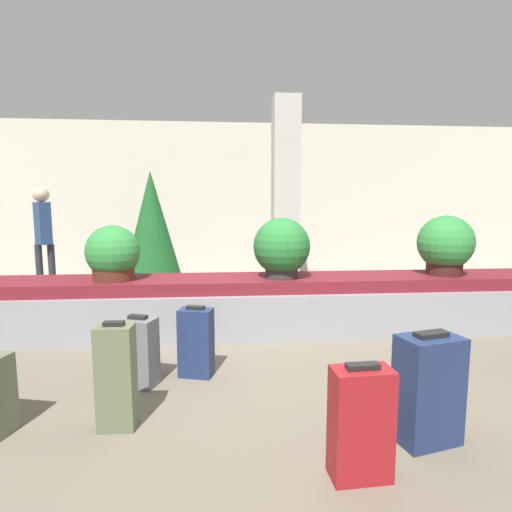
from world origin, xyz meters
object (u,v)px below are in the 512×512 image
(suitcase_2, at_px, (139,352))
(traveler_0, at_px, (43,230))
(suitcase_4, at_px, (196,342))
(suitcase_1, at_px, (116,377))
(potted_plant_0, at_px, (445,245))
(suitcase_5, at_px, (428,389))
(suitcase_3, at_px, (361,423))
(potted_plant_1, at_px, (113,255))
(pillar, at_px, (285,199))
(decorated_tree, at_px, (152,229))
(potted_plant_2, at_px, (282,248))

(suitcase_2, bearing_deg, traveler_0, 141.74)
(suitcase_2, height_order, suitcase_4, suitcase_4)
(suitcase_1, height_order, suitcase_2, suitcase_1)
(suitcase_4, relative_size, potted_plant_0, 0.87)
(suitcase_5, bearing_deg, suitcase_3, -164.58)
(potted_plant_1, bearing_deg, traveler_0, 127.07)
(traveler_0, bearing_deg, suitcase_1, 167.76)
(pillar, xyz_separation_m, decorated_tree, (-2.16, 0.13, -0.48))
(suitcase_1, bearing_deg, potted_plant_1, 107.21)
(suitcase_3, xyz_separation_m, potted_plant_2, (-0.05, 2.58, 0.69))
(suitcase_1, bearing_deg, decorated_tree, 98.65)
(decorated_tree, bearing_deg, suitcase_4, -74.19)
(suitcase_2, bearing_deg, potted_plant_0, 41.40)
(suitcase_2, relative_size, potted_plant_0, 0.83)
(suitcase_1, relative_size, traveler_0, 0.41)
(suitcase_5, bearing_deg, suitcase_1, 157.38)
(suitcase_5, distance_m, decorated_tree, 4.99)
(suitcase_3, bearing_deg, traveler_0, 124.00)
(potted_plant_2, bearing_deg, suitcase_1, -125.59)
(suitcase_5, distance_m, potted_plant_0, 2.80)
(pillar, distance_m, decorated_tree, 2.22)
(pillar, relative_size, potted_plant_2, 4.58)
(potted_plant_2, bearing_deg, suitcase_3, -88.78)
(potted_plant_0, relative_size, traveler_0, 0.40)
(suitcase_2, height_order, suitcase_5, suitcase_5)
(potted_plant_0, bearing_deg, suitcase_1, -149.68)
(suitcase_4, xyz_separation_m, potted_plant_0, (2.93, 1.19, 0.72))
(suitcase_3, distance_m, potted_plant_0, 3.34)
(potted_plant_2, height_order, traveler_0, traveler_0)
(pillar, height_order, traveler_0, pillar)
(potted_plant_2, xyz_separation_m, traveler_0, (-3.62, 2.27, 0.10))
(suitcase_4, xyz_separation_m, traveler_0, (-2.69, 3.42, 0.80))
(potted_plant_0, bearing_deg, suitcase_4, -157.97)
(suitcase_1, xyz_separation_m, potted_plant_0, (3.41, 1.99, 0.66))
(suitcase_3, relative_size, suitcase_5, 0.91)
(suitcase_5, relative_size, traveler_0, 0.40)
(suitcase_3, xyz_separation_m, traveler_0, (-3.67, 4.84, 0.78))
(traveler_0, height_order, decorated_tree, decorated_tree)
(suitcase_4, bearing_deg, potted_plant_0, 36.77)
(suitcase_1, relative_size, suitcase_3, 1.13)
(suitcase_3, bearing_deg, suitcase_2, 135.48)
(suitcase_5, distance_m, potted_plant_2, 2.44)
(suitcase_5, xyz_separation_m, decorated_tree, (-2.42, 4.30, 0.77))
(pillar, height_order, potted_plant_2, pillar)
(potted_plant_0, xyz_separation_m, traveler_0, (-5.63, 2.23, 0.08))
(suitcase_1, bearing_deg, potted_plant_2, 57.00)
(potted_plant_1, height_order, potted_plant_2, potted_plant_2)
(suitcase_4, height_order, suitcase_5, suitcase_5)
(traveler_0, bearing_deg, potted_plant_1, 177.11)
(pillar, relative_size, suitcase_2, 5.32)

